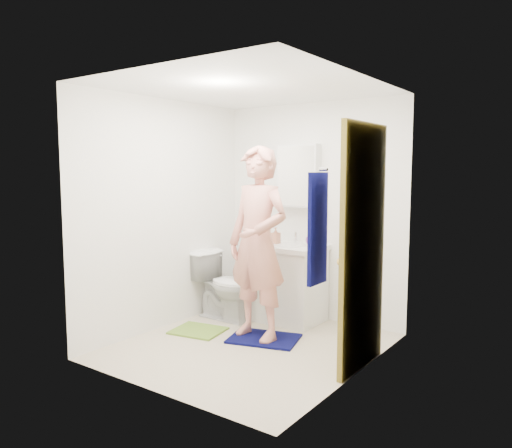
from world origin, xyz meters
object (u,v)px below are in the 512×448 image
(soap_dispenser, at_px, (276,236))
(toothbrush_cup, at_px, (311,241))
(medicine_cabinet, at_px, (298,176))
(man, at_px, (258,243))
(towel, at_px, (318,229))
(toilet, at_px, (226,285))
(vanity_cabinet, at_px, (287,285))

(soap_dispenser, height_order, toothbrush_cup, soap_dispenser)
(medicine_cabinet, distance_m, man, 1.13)
(towel, relative_size, soap_dispenser, 4.38)
(towel, relative_size, toothbrush_cup, 6.92)
(man, bearing_deg, toothbrush_cup, 86.48)
(medicine_cabinet, distance_m, toilet, 1.47)
(towel, height_order, soap_dispenser, towel)
(toilet, relative_size, toothbrush_cup, 6.57)
(toilet, bearing_deg, man, -116.65)
(soap_dispenser, bearing_deg, vanity_cabinet, 5.99)
(soap_dispenser, bearing_deg, toothbrush_cup, 19.19)
(toilet, height_order, toothbrush_cup, toothbrush_cup)
(medicine_cabinet, bearing_deg, vanity_cabinet, -90.00)
(vanity_cabinet, distance_m, toilet, 0.69)
(medicine_cabinet, bearing_deg, toothbrush_cup, -25.29)
(vanity_cabinet, height_order, medicine_cabinet, medicine_cabinet)
(vanity_cabinet, bearing_deg, toilet, -150.13)
(soap_dispenser, bearing_deg, toilet, -144.14)
(toilet, bearing_deg, medicine_cabinet, -45.81)
(toilet, distance_m, man, 0.97)
(vanity_cabinet, distance_m, soap_dispenser, 0.56)
(soap_dispenser, xyz_separation_m, toothbrush_cup, (0.37, 0.13, -0.05))
(soap_dispenser, xyz_separation_m, man, (0.24, -0.68, 0.02))
(man, bearing_deg, toilet, 158.44)
(vanity_cabinet, bearing_deg, soap_dispenser, -174.01)
(medicine_cabinet, relative_size, soap_dispenser, 3.83)
(medicine_cabinet, relative_size, towel, 0.87)
(towel, relative_size, man, 0.43)
(toothbrush_cup, bearing_deg, medicine_cabinet, 154.71)
(toilet, bearing_deg, toothbrush_cup, -60.50)
(towel, bearing_deg, soap_dispenser, 131.98)
(medicine_cabinet, height_order, toilet, medicine_cabinet)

